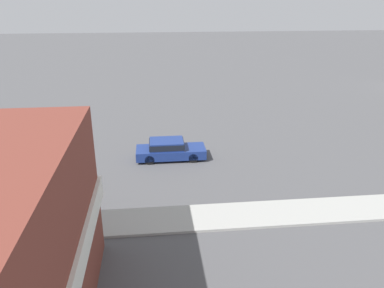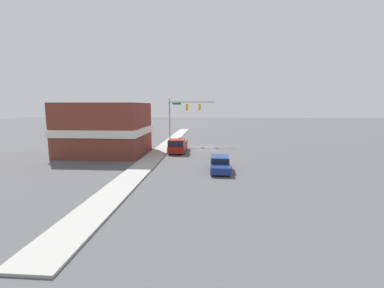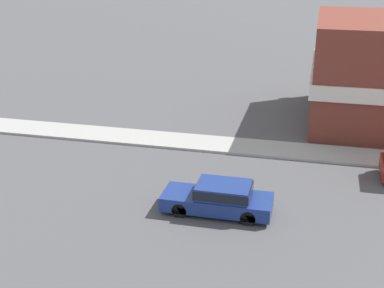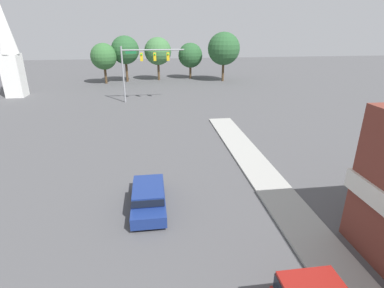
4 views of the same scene
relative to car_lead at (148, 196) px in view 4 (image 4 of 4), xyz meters
The scene contains 8 objects.
far_signal_assembly 26.75m from the car_lead, 90.84° to the left, with size 8.26×0.49×7.34m.
car_lead is the anchor object (origin of this frame).
church_steeple 38.06m from the car_lead, 120.85° to the left, with size 2.72×2.72×13.52m.
backdrop_tree_left_far 42.51m from the car_lead, 100.39° to the left, with size 4.57×4.57×7.05m.
backdrop_tree_left_mid 43.69m from the car_lead, 95.22° to the left, with size 5.03×5.03×8.22m.
backdrop_tree_center 44.38m from the car_lead, 87.39° to the left, with size 5.04×5.04×7.90m.
backdrop_tree_right_mid 46.08m from the car_lead, 79.58° to the left, with size 4.70×4.70×6.81m.
backdrop_tree_right_far 43.94m from the car_lead, 71.28° to the left, with size 5.88×5.88×8.84m.
Camera 4 is at (-1.67, -1.34, 9.68)m, focal length 28.00 mm.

